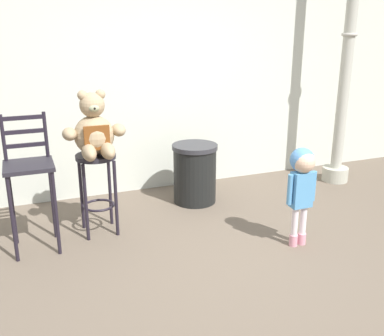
# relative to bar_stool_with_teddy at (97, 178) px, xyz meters

# --- Properties ---
(ground_plane) EXTENTS (24.00, 24.00, 0.00)m
(ground_plane) POSITION_rel_bar_stool_with_teddy_xyz_m (0.99, -1.18, -0.56)
(ground_plane) COLOR brown
(building_wall) EXTENTS (7.55, 0.30, 3.54)m
(building_wall) POSITION_rel_bar_stool_with_teddy_xyz_m (0.99, 1.14, 1.21)
(building_wall) COLOR beige
(building_wall) RESTS_ON ground_plane
(bar_stool_with_teddy) EXTENTS (0.37, 0.37, 0.79)m
(bar_stool_with_teddy) POSITION_rel_bar_stool_with_teddy_xyz_m (0.00, 0.00, 0.00)
(bar_stool_with_teddy) COLOR #232028
(bar_stool_with_teddy) RESTS_ON ground_plane
(teddy_bear) EXTENTS (0.57, 0.51, 0.60)m
(teddy_bear) POSITION_rel_bar_stool_with_teddy_xyz_m (-0.00, -0.03, 0.45)
(teddy_bear) COLOR tan
(teddy_bear) RESTS_ON bar_stool_with_teddy
(child_walking) EXTENTS (0.29, 0.23, 0.92)m
(child_walking) POSITION_rel_bar_stool_with_teddy_xyz_m (1.64, -0.94, 0.11)
(child_walking) COLOR pink
(child_walking) RESTS_ON ground_plane
(trash_bin) EXTENTS (0.51, 0.51, 0.67)m
(trash_bin) POSITION_rel_bar_stool_with_teddy_xyz_m (1.15, 0.39, -0.22)
(trash_bin) COLOR black
(trash_bin) RESTS_ON ground_plane
(lamppost) EXTENTS (0.33, 0.33, 3.18)m
(lamppost) POSITION_rel_bar_stool_with_teddy_xyz_m (3.12, 0.39, 0.73)
(lamppost) COLOR #B0AE9D
(lamppost) RESTS_ON ground_plane
(bar_chair_empty) EXTENTS (0.41, 0.41, 1.21)m
(bar_chair_empty) POSITION_rel_bar_stool_with_teddy_xyz_m (-0.59, -0.11, 0.15)
(bar_chair_empty) COLOR #232028
(bar_chair_empty) RESTS_ON ground_plane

